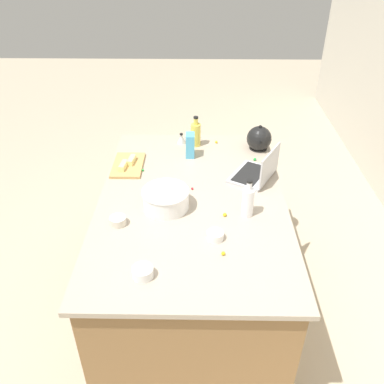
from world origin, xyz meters
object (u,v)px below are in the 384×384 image
at_px(laptop, 257,172).
at_px(ramekin_medium, 143,272).
at_px(cutting_board, 128,165).
at_px(ramekin_small, 215,235).
at_px(butter_stick_right, 132,160).
at_px(kettle, 259,139).
at_px(bottle_oil, 196,134).
at_px(kitchen_timer, 181,139).
at_px(candy_bag, 190,145).
at_px(mixing_bowl_large, 166,198).
at_px(bottle_vinegar, 248,201).
at_px(ramekin_wide, 118,221).
at_px(butter_stick_left, 123,165).

height_order(laptop, ramekin_medium, laptop).
xyz_separation_m(cutting_board, ramekin_small, (0.74, 0.57, 0.01)).
relative_size(butter_stick_right, ramekin_medium, 1.08).
relative_size(kettle, ramekin_medium, 2.09).
height_order(kettle, butter_stick_right, kettle).
xyz_separation_m(bottle_oil, kitchen_timer, (-0.03, -0.11, -0.06)).
height_order(bottle_oil, butter_stick_right, bottle_oil).
xyz_separation_m(bottle_oil, candy_bag, (0.17, -0.04, -0.01)).
relative_size(bottle_oil, candy_bag, 1.34).
bearing_deg(kettle, laptop, -7.99).
xyz_separation_m(mixing_bowl_large, ramekin_medium, (0.55, -0.07, -0.04)).
relative_size(ramekin_small, kitchen_timer, 1.16).
distance_m(bottle_vinegar, candy_bag, 0.76).
height_order(laptop, bottle_vinegar, bottle_vinegar).
distance_m(kettle, kitchen_timer, 0.57).
bearing_deg(cutting_board, ramekin_wide, 3.35).
relative_size(butter_stick_left, kitchen_timer, 1.43).
bearing_deg(ramekin_medium, butter_stick_left, -166.01).
xyz_separation_m(mixing_bowl_large, candy_bag, (-0.62, 0.13, 0.02)).
distance_m(kettle, ramekin_small, 1.07).
bearing_deg(butter_stick_right, ramekin_medium, 10.67).
bearing_deg(kettle, butter_stick_left, -71.19).
xyz_separation_m(cutting_board, kitchen_timer, (-0.35, 0.35, 0.03)).
bearing_deg(bottle_oil, butter_stick_right, -55.98).
bearing_deg(cutting_board, ramekin_small, 37.42).
height_order(ramekin_small, kitchen_timer, kitchen_timer).
height_order(mixing_bowl_large, kettle, kettle).
relative_size(bottle_oil, butter_stick_left, 2.06).
bearing_deg(mixing_bowl_large, ramekin_medium, -7.41).
xyz_separation_m(mixing_bowl_large, ramekin_small, (0.28, 0.28, -0.04)).
bearing_deg(butter_stick_left, ramekin_small, 40.43).
xyz_separation_m(bottle_oil, kettle, (0.05, 0.46, -0.01)).
height_order(bottle_oil, kitchen_timer, bottle_oil).
relative_size(ramekin_small, ramekin_wide, 0.98).
bearing_deg(butter_stick_left, cutting_board, 155.49).
xyz_separation_m(cutting_board, ramekin_medium, (1.02, 0.22, 0.02)).
relative_size(mixing_bowl_large, cutting_board, 0.84).
height_order(kitchen_timer, candy_bag, candy_bag).
bearing_deg(bottle_vinegar, laptop, 165.35).
bearing_deg(mixing_bowl_large, cutting_board, -148.07).
relative_size(butter_stick_right, kitchen_timer, 1.43).
bearing_deg(kitchen_timer, laptop, 46.13).
relative_size(laptop, kitchen_timer, 4.92).
bearing_deg(kettle, ramekin_wide, -44.39).
xyz_separation_m(mixing_bowl_large, kettle, (-0.74, 0.62, 0.02)).
xyz_separation_m(butter_stick_left, kitchen_timer, (-0.40, 0.37, -0.00)).
distance_m(butter_stick_left, candy_bag, 0.49).
xyz_separation_m(mixing_bowl_large, cutting_board, (-0.47, -0.29, -0.05)).
height_order(ramekin_medium, ramekin_wide, ramekin_medium).
height_order(laptop, kitchen_timer, laptop).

